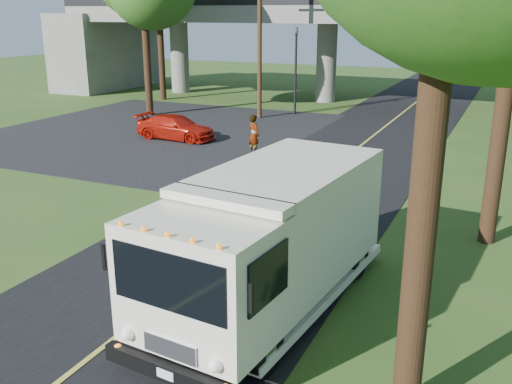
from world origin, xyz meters
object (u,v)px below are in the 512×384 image
Objects in this scene: utility_pole at (260,39)px; pedestrian at (254,135)px; traffic_signal at (296,62)px; step_van at (270,237)px; red_sedan at (176,127)px.

pedestrian is at bearing -67.14° from utility_pole.
step_van is (8.21, -22.85, -1.59)m from traffic_signal.
utility_pole is 2.19× the size of red_sedan.
utility_pole is 5.06× the size of pedestrian.
utility_pole is 1.24× the size of step_van.
utility_pole is 9.96m from pedestrian.
traffic_signal is 0.71× the size of step_van.
traffic_signal is 0.58× the size of utility_pole.
step_van is at bearing -139.88° from red_sedan.
red_sedan is at bearing -100.08° from utility_pole.
red_sedan is 5.06m from pedestrian.
utility_pole is (-1.50, -2.00, 1.40)m from traffic_signal.
step_van is 13.78m from pedestrian.
traffic_signal reaches higher than step_van.
red_sedan is at bearing -106.79° from traffic_signal.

